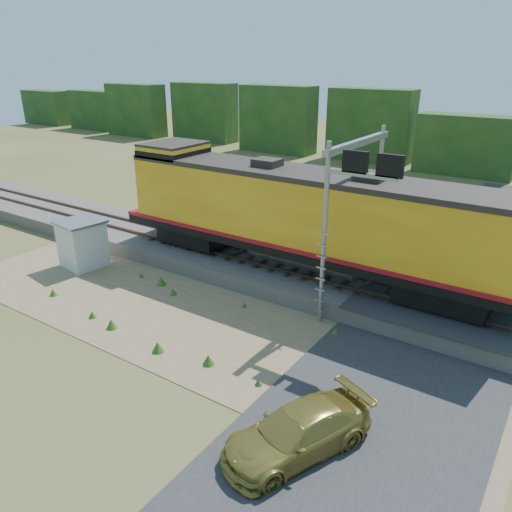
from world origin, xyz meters
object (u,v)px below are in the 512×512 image
Objects in this scene: locomotive at (298,215)px; shed at (83,243)px; signal_gantry at (358,183)px; car at (297,432)px.

shed is (-10.63, -4.38, -2.30)m from locomotive.
shed is 0.33× the size of signal_gantry.
shed is 14.96m from signal_gantry.
locomotive is 8.08× the size of shed.
signal_gantry is 10.80m from car.
car is at bearing -60.08° from locomotive.
signal_gantry is (13.81, 3.70, 4.40)m from shed.
signal_gantry is at bearing -12.14° from locomotive.
shed reaches higher than car.
locomotive is 3.87m from signal_gantry.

